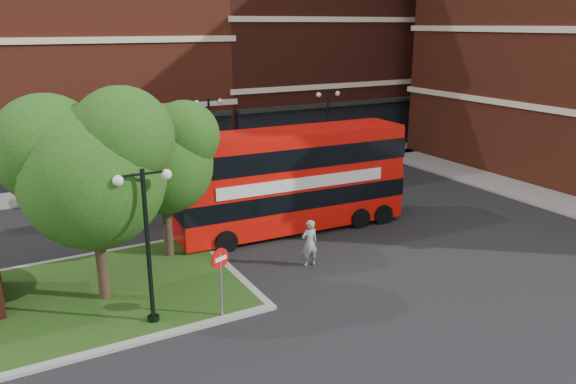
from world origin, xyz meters
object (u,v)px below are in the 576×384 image
woman (309,243)px  car_white (218,165)px  bus (291,173)px  car_silver (84,187)px

woman → car_white: bearing=-96.2°
bus → car_silver: size_ratio=2.31×
car_silver → car_white: bearing=-76.2°
woman → car_silver: woman is taller
car_silver → car_white: size_ratio=1.09×
woman → car_white: 14.43m
car_white → bus: bearing=-180.0°
bus → car_silver: 11.83m
bus → car_white: bearing=89.2°
woman → car_white: (1.96, 14.29, -0.24)m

